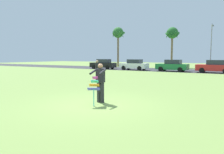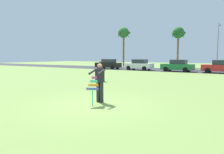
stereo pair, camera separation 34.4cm
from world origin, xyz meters
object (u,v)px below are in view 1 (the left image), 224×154
Objects in this scene: person_kite_flyer at (100,81)px; person_walker_near at (97,70)px; parked_car_green at (172,66)px; palm_tree_right_near at (172,34)px; parked_car_black at (103,64)px; parked_car_white at (134,65)px; kite_held at (94,86)px; parked_car_red at (215,67)px; palm_tree_left_near at (118,34)px; streetlight_pole at (211,44)px.

person_kite_flyer is 1.00× the size of person_walker_near.
palm_tree_right_near is (-2.88, 10.44, 5.28)m from parked_car_green.
parked_car_black is 5.54m from parked_car_white.
parked_car_green is (11.25, -0.00, 0.00)m from parked_car_black.
person_kite_flyer is at bearing -83.62° from parked_car_green.
person_kite_flyer is 1.46× the size of kite_held.
parked_car_white reaches higher than kite_held.
person_walker_near is (-7.59, -14.50, 0.16)m from parked_car_red.
palm_tree_left_near is at bearing 117.68° from person_kite_flyer.
kite_held is 25.68m from parked_car_black.
parked_car_white is at bearing -143.87° from streetlight_pole.
kite_held is at bearing -56.06° from person_walker_near.
kite_held is 0.17× the size of streetlight_pole.
palm_tree_left_near reaches higher than palm_tree_right_near.
parked_car_green is at bearing -31.85° from palm_tree_left_near.
palm_tree_right_near is at bearing 154.22° from streetlight_pole.
parked_car_black is at bearing -78.21° from palm_tree_left_near.
streetlight_pole is (6.90, -3.34, -2.06)m from palm_tree_right_near.
parked_car_black is 14.39m from palm_tree_right_near.
palm_tree_left_near is (-1.67, 8.03, 5.65)m from parked_car_black.
person_kite_flyer reaches higher than parked_car_black.
kite_held is 0.16× the size of palm_tree_right_near.
person_kite_flyer is 33.35m from palm_tree_left_near.
parked_car_white is at bearing -48.07° from palm_tree_left_near.
parked_car_white is at bearing 102.89° from person_walker_near.
parked_car_green is at bearing 80.63° from person_walker_near.
parked_car_red is (2.74, 21.71, -0.03)m from kite_held.
parked_car_green reaches higher than kite_held.
person_walker_near reaches higher than kite_held.
person_kite_flyer is at bearing -54.29° from person_walker_near.
streetlight_pole reaches higher than kite_held.
parked_car_black is at bearing 180.00° from parked_car_red.
person_walker_near is at bearing -106.55° from streetlight_pole.
person_walker_near is (8.85, -14.50, 0.16)m from parked_car_black.
palm_tree_left_near reaches higher than streetlight_pole.
parked_car_white is (-8.07, 21.11, -0.18)m from person_kite_flyer.
person_kite_flyer is at bearing -93.38° from streetlight_pole.
palm_tree_left_near is at bearing 148.15° from parked_car_green.
palm_tree_left_near is 4.50× the size of person_walker_near.
streetlight_pole is at bearing 86.89° from kite_held.
palm_tree_right_near is 1.06× the size of streetlight_pole.
streetlight_pole is at bearing 60.46° from parked_car_green.
palm_tree_left_near is at bearing 101.79° from parked_car_black.
palm_tree_left_near is (-15.38, 29.74, 5.62)m from kite_held.
parked_car_red is at bearing -23.89° from palm_tree_left_near.
palm_tree_left_near is at bearing 176.89° from streetlight_pole.
streetlight_pole is at bearing -3.11° from palm_tree_left_near.
person_kite_flyer is 0.41× the size of parked_car_black.
person_kite_flyer is 21.30m from parked_car_red.
parked_car_white is 5.71m from parked_car_green.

